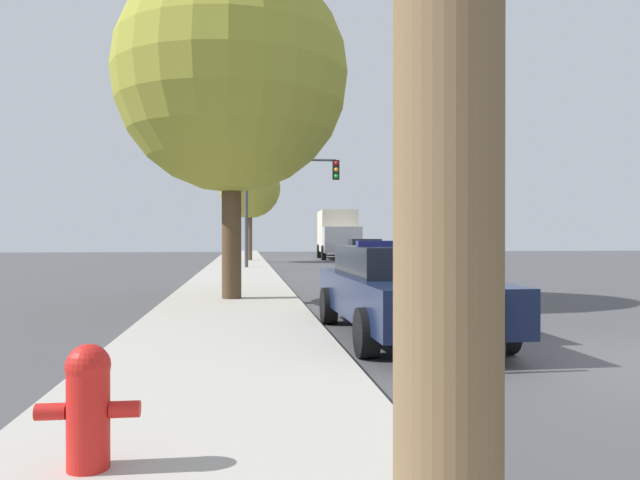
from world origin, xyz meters
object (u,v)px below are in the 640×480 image
(fire_hydrant, at_px, (88,403))
(car_background_oncoming, at_px, (365,251))
(car_background_distant, at_px, (332,247))
(box_truck, at_px, (338,233))
(police_car, at_px, (402,288))
(tree_sidewalk_near, at_px, (231,76))
(tree_sidewalk_far, at_px, (250,188))
(traffic_light, at_px, (285,188))

(fire_hydrant, distance_m, car_background_oncoming, 30.30)
(car_background_distant, height_order, box_truck, box_truck)
(police_car, distance_m, fire_hydrant, 6.41)
(tree_sidewalk_near, bearing_deg, box_truck, 76.65)
(car_background_oncoming, height_order, tree_sidewalk_far, tree_sidewalk_far)
(car_background_oncoming, bearing_deg, tree_sidewalk_near, 74.04)
(police_car, height_order, traffic_light, traffic_light)
(police_car, distance_m, car_background_distant, 40.97)
(fire_hydrant, height_order, box_truck, box_truck)
(car_background_oncoming, distance_m, tree_sidewalk_far, 8.10)
(box_truck, height_order, tree_sidewalk_near, tree_sidewalk_near)
(traffic_light, bearing_deg, tree_sidewalk_near, -98.49)
(car_background_distant, bearing_deg, tree_sidewalk_far, -117.86)
(police_car, xyz_separation_m, car_background_distant, (4.64, 40.71, -0.05))
(box_truck, bearing_deg, car_background_distant, -91.98)
(fire_hydrant, distance_m, car_background_distant, 46.85)
(tree_sidewalk_far, bearing_deg, box_truck, 41.95)
(fire_hydrant, xyz_separation_m, car_background_distant, (8.00, 46.17, 0.15))
(fire_hydrant, height_order, tree_sidewalk_far, tree_sidewalk_far)
(box_truck, bearing_deg, traffic_light, 74.86)
(car_background_distant, bearing_deg, tree_sidewalk_near, -102.23)
(car_background_oncoming, bearing_deg, tree_sidewalk_far, -27.18)
(car_background_oncoming, distance_m, tree_sidewalk_near, 20.64)
(traffic_light, bearing_deg, police_car, -88.28)
(traffic_light, height_order, tree_sidewalk_near, tree_sidewalk_near)
(fire_hydrant, relative_size, tree_sidewalk_far, 0.12)
(tree_sidewalk_far, xyz_separation_m, tree_sidewalk_near, (-0.61, -22.69, 0.76))
(fire_hydrant, relative_size, car_background_oncoming, 0.18)
(fire_hydrant, xyz_separation_m, tree_sidewalk_near, (0.65, 10.39, 4.64))
(police_car, xyz_separation_m, box_truck, (3.97, 33.08, 1.02))
(traffic_light, distance_m, car_background_oncoming, 7.29)
(traffic_light, relative_size, car_background_oncoming, 1.23)
(car_background_distant, bearing_deg, car_background_oncoming, -92.48)
(tree_sidewalk_far, bearing_deg, fire_hydrant, -92.19)
(car_background_distant, xyz_separation_m, tree_sidewalk_near, (-7.35, -35.78, 4.49))
(car_background_oncoming, bearing_deg, fire_hydrant, 79.51)
(car_background_distant, distance_m, box_truck, 7.73)
(fire_hydrant, bearing_deg, traffic_light, 83.55)
(car_background_oncoming, xyz_separation_m, tree_sidewalk_far, (-6.19, 3.71, 3.67))
(car_background_distant, xyz_separation_m, tree_sidewalk_far, (-6.74, -13.08, 3.73))
(car_background_oncoming, height_order, tree_sidewalk_near, tree_sidewalk_near)
(police_car, relative_size, car_background_distant, 1.25)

